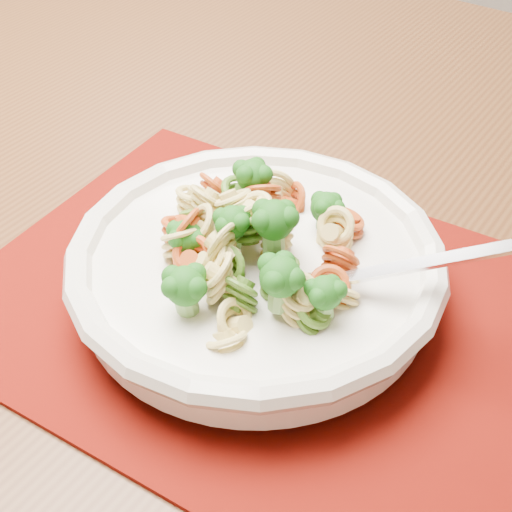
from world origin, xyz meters
The scene contains 5 objects.
dining_table centered at (0.53, -0.23, 0.61)m, with size 1.53×0.98×0.70m.
placemat centered at (0.51, -0.38, 0.70)m, with size 0.42×0.33×0.00m, color #620C04.
pasta_bowl centered at (0.50, -0.38, 0.73)m, with size 0.27×0.27×0.05m.
pasta_broccoli_heap centered at (0.50, -0.38, 0.75)m, with size 0.23×0.23×0.06m, color #DCC36D, non-canonical shape.
fork centered at (0.55, -0.38, 0.74)m, with size 0.19×0.02×0.01m, color silver, non-canonical shape.
Camera 1 is at (0.72, -0.69, 1.07)m, focal length 50.00 mm.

